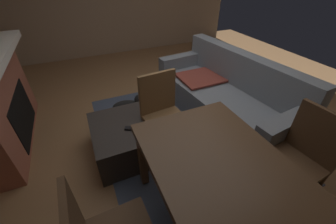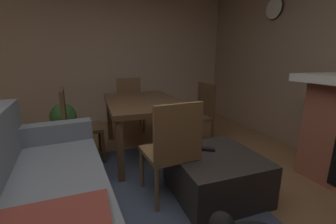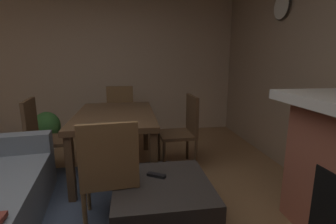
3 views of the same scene
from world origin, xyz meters
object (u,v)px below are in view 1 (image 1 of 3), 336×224
tv_remote (132,129)px  small_dog (129,106)px  couch (224,96)px  dining_chair_west (162,109)px  dining_table (225,177)px  ottoman_coffee_table (129,138)px  dining_chair_north (303,153)px

tv_remote → small_dog: 0.85m
couch → tv_remote: couch is taller
couch → dining_chair_west: (0.23, -1.06, 0.21)m
small_dog → dining_chair_west: bearing=16.4°
dining_table → dining_chair_west: size_ratio=1.55×
ottoman_coffee_table → small_dog: size_ratio=1.62×
couch → dining_chair_north: (1.34, -0.20, 0.21)m
dining_chair_west → small_dog: bearing=-163.6°
dining_chair_north → couch: bearing=171.6°
dining_table → dining_chair_north: dining_chair_north is taller
ottoman_coffee_table → dining_table: bearing=20.0°
couch → small_dog: size_ratio=4.54×
couch → dining_chair_north: dining_chair_north is taller
small_dog → dining_table: bearing=7.0°
ottoman_coffee_table → small_dog: ottoman_coffee_table is taller
couch → tv_remote: 1.47m
couch → dining_chair_west: dining_chair_west is taller
dining_chair_north → small_dog: size_ratio=1.88×
dining_chair_north → small_dog: 2.17m
couch → dining_table: size_ratio=1.56×
couch → dining_table: 1.74m
dining_table → small_dog: bearing=-173.0°
couch → tv_remote: (0.29, -1.44, 0.10)m
dining_chair_west → dining_chair_north: 1.40m
tv_remote → dining_chair_west: size_ratio=0.17×
tv_remote → dining_table: bearing=51.6°
couch → ottoman_coffee_table: couch is taller
dining_table → dining_chair_north: bearing=90.5°
ottoman_coffee_table → dining_chair_north: size_ratio=0.86×
ottoman_coffee_table → dining_chair_west: (0.05, 0.41, 0.32)m
dining_chair_west → small_dog: dining_chair_west is taller
couch → small_dog: couch is taller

